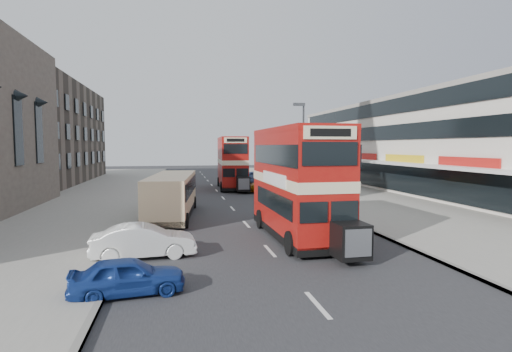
{
  "coord_description": "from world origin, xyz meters",
  "views": [
    {
      "loc": [
        -3.86,
        -14.57,
        4.52
      ],
      "look_at": [
        -0.05,
        4.86,
        3.04
      ],
      "focal_mm": 28.17,
      "sensor_mm": 36.0,
      "label": 1
    }
  ],
  "objects": [
    {
      "name": "car_left_near",
      "position": [
        -5.39,
        -2.13,
        0.58
      ],
      "size": [
        3.56,
        1.8,
        1.16
      ],
      "primitive_type": "imported",
      "rotation": [
        0.0,
        0.0,
        1.7
      ],
      "color": "navy",
      "rests_on": "ground"
    },
    {
      "name": "ground",
      "position": [
        0.0,
        0.0,
        0.0
      ],
      "size": [
        160.0,
        160.0,
        0.0
      ],
      "primitive_type": "plane",
      "color": "#28282B",
      "rests_on": "ground"
    },
    {
      "name": "car_right_c",
      "position": [
        5.15,
        33.65,
        0.76
      ],
      "size": [
        4.55,
        2.11,
        1.51
      ],
      "primitive_type": "imported",
      "rotation": [
        0.0,
        0.0,
        -1.65
      ],
      "color": "#567BAD",
      "rests_on": "ground"
    },
    {
      "name": "road_surface",
      "position": [
        0.0,
        20.0,
        0.01
      ],
      "size": [
        12.0,
        90.0,
        0.01
      ],
      "primitive_type": "cube",
      "color": "#28282B",
      "rests_on": "ground"
    },
    {
      "name": "street_lamp",
      "position": [
        6.52,
        18.0,
        4.78
      ],
      "size": [
        1.0,
        0.2,
        8.12
      ],
      "color": "slate",
      "rests_on": "ground"
    },
    {
      "name": "car_right_a",
      "position": [
        5.18,
        13.92,
        0.7
      ],
      "size": [
        4.94,
        2.29,
        1.4
      ],
      "primitive_type": "imported",
      "rotation": [
        0.0,
        0.0,
        -1.64
      ],
      "color": "#AA1A11",
      "rests_on": "ground"
    },
    {
      "name": "coach",
      "position": [
        -4.22,
        11.31,
        1.48
      ],
      "size": [
        3.35,
        9.66,
        2.51
      ],
      "rotation": [
        0.0,
        0.0,
        -0.1
      ],
      "color": "black",
      "rests_on": "ground"
    },
    {
      "name": "car_left_front",
      "position": [
        -5.23,
        2.0,
        0.68
      ],
      "size": [
        4.22,
        1.73,
        1.36
      ],
      "primitive_type": "imported",
      "rotation": [
        0.0,
        0.0,
        1.64
      ],
      "color": "white",
      "rests_on": "ground"
    },
    {
      "name": "pavement_right",
      "position": [
        12.0,
        20.0,
        0.07
      ],
      "size": [
        12.0,
        90.0,
        0.15
      ],
      "primitive_type": "cube",
      "color": "gray",
      "rests_on": "ground"
    },
    {
      "name": "car_right_b",
      "position": [
        5.04,
        23.49,
        0.66
      ],
      "size": [
        4.83,
        2.35,
        1.32
      ],
      "primitive_type": "imported",
      "rotation": [
        0.0,
        0.0,
        -1.54
      ],
      "color": "orange",
      "rests_on": "ground"
    },
    {
      "name": "pavement_left",
      "position": [
        -12.0,
        20.0,
        0.07
      ],
      "size": [
        12.0,
        90.0,
        0.15
      ],
      "primitive_type": "cube",
      "color": "gray",
      "rests_on": "ground"
    },
    {
      "name": "cyclist",
      "position": [
        3.5,
        20.44,
        0.78
      ],
      "size": [
        0.7,
        1.63,
        2.2
      ],
      "rotation": [
        0.0,
        0.0,
        0.07
      ],
      "color": "gray",
      "rests_on": "ground"
    },
    {
      "name": "bus_second",
      "position": [
        1.82,
        27.54,
        2.77
      ],
      "size": [
        3.03,
        9.67,
        5.27
      ],
      "rotation": [
        0.0,
        0.0,
        3.09
      ],
      "color": "black",
      "rests_on": "ground"
    },
    {
      "name": "commercial_row",
      "position": [
        19.95,
        22.0,
        4.7
      ],
      "size": [
        9.9,
        46.2,
        9.3
      ],
      "color": "beige",
      "rests_on": "ground"
    },
    {
      "name": "pedestrian_near",
      "position": [
        7.51,
        12.51,
        0.97
      ],
      "size": [
        0.72,
        0.71,
        1.63
      ],
      "primitive_type": "imported",
      "rotation": [
        0.0,
        0.0,
        3.89
      ],
      "color": "gray",
      "rests_on": "pavement_right"
    },
    {
      "name": "brick_terrace",
      "position": [
        -22.0,
        38.0,
        6.0
      ],
      "size": [
        14.0,
        28.0,
        12.0
      ],
      "primitive_type": "cube",
      "color": "#66594C",
      "rests_on": "ground"
    },
    {
      "name": "kerb_right",
      "position": [
        6.1,
        20.0,
        0.07
      ],
      "size": [
        0.2,
        90.0,
        0.16
      ],
      "primitive_type": "cube",
      "color": "gray",
      "rests_on": "ground"
    },
    {
      "name": "bus_main",
      "position": [
        1.88,
        4.16,
        2.75
      ],
      "size": [
        2.75,
        9.5,
        5.22
      ],
      "rotation": [
        0.0,
        0.0,
        3.16
      ],
      "color": "black",
      "rests_on": "ground"
    },
    {
      "name": "kerb_left",
      "position": [
        -6.1,
        20.0,
        0.07
      ],
      "size": [
        0.2,
        90.0,
        0.16
      ],
      "primitive_type": "cube",
      "color": "gray",
      "rests_on": "ground"
    }
  ]
}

